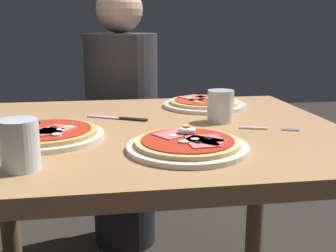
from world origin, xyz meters
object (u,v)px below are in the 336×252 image
object	(u,v)px
pizza_foreground	(188,145)
knife	(121,118)
pizza_across_left	(204,103)
dining_table	(147,167)
water_glass_near	(220,108)
fork	(264,128)
pizza_across_right	(48,134)
diner_person	(123,128)
water_glass_far	(20,148)

from	to	relation	value
pizza_foreground	knife	xyz separation A→B (m)	(-0.14, 0.34, -0.01)
pizza_foreground	pizza_across_left	xyz separation A→B (m)	(0.16, 0.49, -0.00)
dining_table	pizza_across_left	world-z (taller)	pizza_across_left
dining_table	water_glass_near	size ratio (longest dim) A/B	11.69
pizza_foreground	fork	world-z (taller)	pizza_foreground
pizza_across_right	diner_person	bearing A→B (deg)	74.66
water_glass_far	fork	world-z (taller)	water_glass_far
water_glass_far	knife	bearing A→B (deg)	62.70
pizza_foreground	pizza_across_left	world-z (taller)	pizza_foreground
pizza_across_right	diner_person	size ratio (longest dim) A/B	0.24
pizza_across_right	diner_person	distance (m)	0.86
fork	knife	xyz separation A→B (m)	(-0.38, 0.18, 0.00)
water_glass_far	knife	world-z (taller)	water_glass_far
water_glass_near	water_glass_far	world-z (taller)	water_glass_far
pizza_foreground	water_glass_far	size ratio (longest dim) A/B	2.77
water_glass_near	fork	distance (m)	0.15
dining_table	pizza_foreground	distance (m)	0.27
dining_table	knife	bearing A→B (deg)	119.69
pizza_across_right	fork	distance (m)	0.57
water_glass_far	fork	xyz separation A→B (m)	(0.59, 0.23, -0.04)
fork	knife	distance (m)	0.42
dining_table	water_glass_far	world-z (taller)	water_glass_far
water_glass_near	water_glass_far	xyz separation A→B (m)	(-0.50, -0.34, 0.00)
pizza_across_right	knife	distance (m)	0.27
pizza_foreground	water_glass_near	xyz separation A→B (m)	(0.15, 0.26, 0.03)
fork	pizza_across_right	bearing A→B (deg)	-179.35
pizza_across_right	fork	size ratio (longest dim) A/B	1.83
fork	pizza_across_left	bearing A→B (deg)	104.23
dining_table	pizza_across_left	xyz separation A→B (m)	(0.23, 0.27, 0.13)
pizza_across_right	water_glass_near	distance (m)	0.49
water_glass_near	diner_person	world-z (taller)	diner_person
pizza_across_right	water_glass_far	world-z (taller)	water_glass_far
pizza_across_right	fork	bearing A→B (deg)	0.65
pizza_foreground	water_glass_near	distance (m)	0.30
pizza_across_left	fork	world-z (taller)	pizza_across_left
diner_person	knife	bearing A→B (deg)	87.30
water_glass_near	pizza_across_right	bearing A→B (deg)	-166.42
pizza_across_left	knife	distance (m)	0.33
pizza_foreground	fork	size ratio (longest dim) A/B	1.82
pizza_foreground	knife	size ratio (longest dim) A/B	1.54
fork	diner_person	size ratio (longest dim) A/B	0.13
pizza_across_right	knife	xyz separation A→B (m)	(0.19, 0.19, -0.01)
pizza_across_left	fork	xyz separation A→B (m)	(0.09, -0.34, -0.01)
pizza_across_left	knife	size ratio (longest dim) A/B	1.57
fork	diner_person	distance (m)	0.89
dining_table	pizza_across_left	bearing A→B (deg)	49.65
knife	pizza_foreground	bearing A→B (deg)	-68.08
fork	diner_person	xyz separation A→B (m)	(-0.35, 0.80, -0.18)
pizza_across_left	water_glass_far	world-z (taller)	water_glass_far
pizza_across_left	fork	bearing A→B (deg)	-75.77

